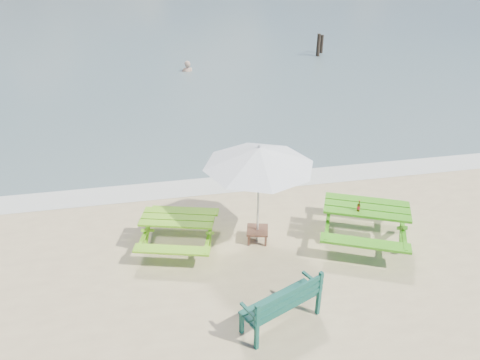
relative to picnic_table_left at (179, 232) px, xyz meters
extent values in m
cube|color=silver|center=(1.87, 2.44, -0.34)|extent=(22.00, 0.90, 0.01)
cube|color=#72BC1C|center=(0.00, 0.00, 0.35)|extent=(1.66, 1.09, 0.05)
cube|color=#72BC1C|center=(0.19, 0.69, 0.07)|extent=(1.54, 0.66, 0.05)
cube|color=#72BC1C|center=(-0.19, -0.69, 0.07)|extent=(1.54, 0.66, 0.05)
cube|color=#72BC1C|center=(0.00, 0.00, -0.03)|extent=(1.61, 1.20, 0.65)
cube|color=#3F9C17|center=(3.95, -0.52, 0.47)|extent=(1.96, 1.47, 0.06)
cube|color=#3F9C17|center=(4.29, 0.24, 0.14)|extent=(1.75, 0.99, 0.06)
cube|color=#3F9C17|center=(3.62, -1.28, 0.14)|extent=(1.75, 0.99, 0.06)
cube|color=#3F9C17|center=(3.95, -0.52, 0.03)|extent=(1.92, 1.58, 0.75)
cube|color=#10453A|center=(1.54, -2.54, 0.11)|extent=(1.51, 1.00, 0.04)
cube|color=#10453A|center=(1.63, -2.74, 0.36)|extent=(1.34, 0.64, 0.37)
cube|color=#10453A|center=(1.54, -2.54, -0.12)|extent=(1.44, 1.01, 0.46)
cube|color=brown|center=(1.68, -0.14, -0.08)|extent=(0.55, 0.55, 0.05)
cube|color=brown|center=(1.68, -0.14, -0.22)|extent=(0.48, 0.48, 0.25)
cylinder|color=silver|center=(1.68, -0.14, 0.74)|extent=(0.05, 0.05, 2.18)
cone|color=white|center=(1.68, -0.14, 1.69)|extent=(2.75, 2.75, 0.41)
cylinder|color=brown|center=(3.70, -0.65, 0.57)|extent=(0.06, 0.06, 0.15)
cylinder|color=brown|center=(3.70, -0.65, 0.71)|extent=(0.03, 0.03, 0.07)
cylinder|color=#BB1531|center=(3.70, -0.65, 0.57)|extent=(0.06, 0.06, 0.06)
imported|color=tan|center=(1.36, 13.37, -0.69)|extent=(0.61, 0.41, 1.65)
cylinder|color=black|center=(8.25, 14.90, 0.12)|extent=(0.18, 0.18, 1.33)
cylinder|color=black|center=(8.65, 15.50, 0.01)|extent=(0.16, 0.16, 1.13)
camera|label=1|loc=(-0.25, -8.23, 5.76)|focal=35.00mm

